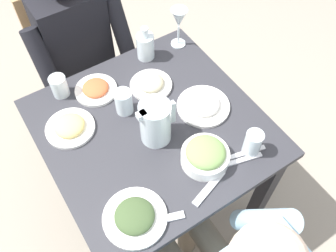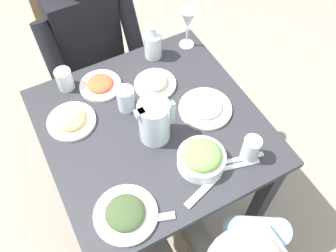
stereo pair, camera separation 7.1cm
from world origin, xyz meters
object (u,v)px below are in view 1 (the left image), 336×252
oil_carafe (146,47)px  plate_yoghurt (203,105)px  plate_fries (70,127)px  water_glass_near_right (124,102)px  dining_table (153,143)px  diner_far (85,59)px  water_pitcher (156,122)px  water_glass_center (59,86)px  wine_glass (179,20)px  salad_bowl (205,155)px  plate_dolmas (135,217)px  chair_far (74,56)px  plate_rice_curry (96,89)px  plate_beans (151,84)px  water_glass_far_left (253,143)px

oil_carafe → plate_yoghurt: bearing=-83.2°
plate_fries → water_glass_near_right: 0.24m
dining_table → oil_carafe: size_ratio=5.19×
diner_far → water_glass_near_right: (-0.01, -0.46, 0.15)m
dining_table → water_pitcher: water_pitcher is taller
plate_yoghurt → water_glass_center: size_ratio=2.30×
water_glass_near_right → wine_glass: bearing=27.4°
dining_table → oil_carafe: 0.44m
water_glass_near_right → wine_glass: 0.47m
water_pitcher → salad_bowl: water_pitcher is taller
plate_dolmas → diner_far: bearing=76.6°
chair_far → plate_rice_curry: bearing=-97.8°
salad_bowl → plate_fries: (-0.36, 0.41, -0.03)m
plate_fries → water_glass_near_right: (0.23, -0.03, 0.04)m
plate_yoghurt → wine_glass: size_ratio=1.12×
chair_far → diner_far: diner_far is taller
plate_dolmas → oil_carafe: (0.43, 0.65, 0.04)m
chair_far → plate_beans: chair_far is taller
diner_far → plate_fries: bearing=-119.9°
dining_table → plate_fries: (-0.28, 0.16, 0.15)m
plate_beans → plate_dolmas: same height
salad_bowl → plate_fries: salad_bowl is taller
plate_fries → plate_rice_curry: bearing=35.2°
plate_yoghurt → plate_fries: size_ratio=1.12×
chair_far → water_glass_near_right: size_ratio=7.94×
plate_fries → plate_rice_curry: size_ratio=1.08×
oil_carafe → water_glass_near_right: bearing=-136.6°
water_pitcher → water_glass_near_right: 0.19m
dining_table → water_glass_near_right: size_ratio=7.81×
dining_table → wine_glass: size_ratio=4.35×
plate_beans → plate_dolmas: bearing=-126.6°
plate_rice_curry → plate_dolmas: size_ratio=0.82×
plate_beans → water_glass_center: 0.39m
water_pitcher → plate_dolmas: size_ratio=0.86×
oil_carafe → plate_beans: bearing=-114.3°
water_pitcher → water_glass_near_right: (-0.04, 0.18, -0.04)m
plate_beans → water_glass_center: water_glass_center is taller
plate_dolmas → wine_glass: bearing=46.6°
plate_rice_curry → water_glass_near_right: 0.17m
plate_dolmas → oil_carafe: oil_carafe is taller
plate_yoghurt → water_glass_center: bearing=140.1°
water_pitcher → water_glass_center: (-0.22, 0.41, -0.05)m
chair_far → water_glass_far_left: 1.17m
dining_table → plate_dolmas: plate_dolmas is taller
plate_beans → plate_fries: plate_fries is taller
diner_far → water_pitcher: diner_far is taller
chair_far → salad_bowl: (0.12, -1.04, 0.28)m
plate_dolmas → plate_rice_curry: bearing=76.3°
wine_glass → water_glass_center: bearing=178.6°
diner_far → water_glass_center: (-0.20, -0.23, 0.14)m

